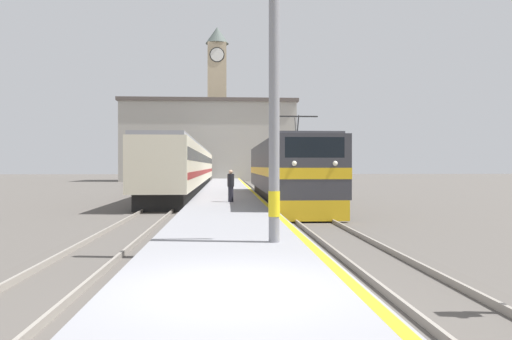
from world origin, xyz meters
TOP-DOWN VIEW (x-y plane):
  - ground_plane at (0.00, 30.00)m, footprint 200.00×200.00m
  - platform at (0.00, 25.00)m, footprint 3.87×140.00m
  - rail_track_near at (3.31, 25.00)m, footprint 2.83×140.00m
  - rail_track_far at (-3.36, 25.00)m, footprint 2.84×140.00m
  - locomotive_train at (3.31, 21.33)m, footprint 2.92×19.46m
  - passenger_train at (-3.36, 37.73)m, footprint 2.92×43.86m
  - catenary_mast at (1.11, 4.34)m, footprint 2.60×0.27m
  - person_on_platform at (0.14, 17.53)m, footprint 0.34×0.34m
  - clock_tower at (-1.50, 78.85)m, footprint 3.98×3.98m
  - station_building at (-2.52, 68.09)m, footprint 25.85×9.51m

SIDE VIEW (x-z plane):
  - ground_plane at x=0.00m, z-range 0.00..0.00m
  - rail_track_near at x=3.31m, z-range -0.05..0.11m
  - rail_track_far at x=-3.36m, z-range -0.05..0.11m
  - platform at x=0.00m, z-range 0.00..0.44m
  - person_on_platform at x=0.14m, z-range 0.48..2.07m
  - locomotive_train at x=3.31m, z-range -0.44..4.21m
  - passenger_train at x=-3.36m, z-range 0.15..4.03m
  - catenary_mast at x=1.11m, z-range 0.43..8.18m
  - station_building at x=-2.52m, z-range 0.02..11.99m
  - clock_tower at x=-1.50m, z-range 0.70..26.84m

